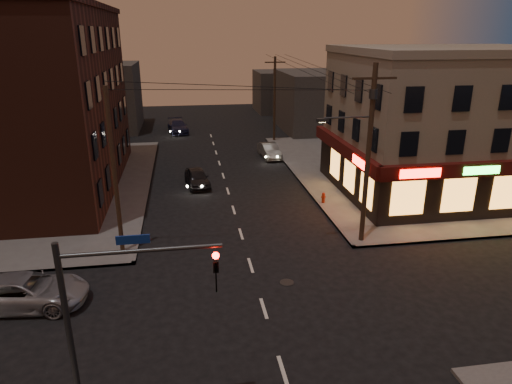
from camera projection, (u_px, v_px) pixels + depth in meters
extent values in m
plane|color=black|center=(264.00, 308.00, 20.28)|extent=(120.00, 120.00, 0.00)
cube|color=#514F4C|center=(426.00, 169.00, 40.62)|extent=(24.00, 28.00, 0.15)
cube|color=gray|center=(446.00, 125.00, 33.51)|extent=(15.00, 12.00, 10.00)
cube|color=gray|center=(457.00, 50.00, 31.76)|extent=(15.20, 12.20, 0.50)
cube|color=black|center=(490.00, 194.00, 29.07)|extent=(15.12, 0.25, 3.40)
cube|color=black|center=(347.00, 172.00, 33.50)|extent=(0.25, 12.12, 3.40)
cube|color=#420D0A|center=(498.00, 168.00, 28.19)|extent=(15.60, 0.50, 0.90)
cube|color=#420D0A|center=(344.00, 149.00, 32.86)|extent=(0.50, 12.60, 0.90)
cube|color=#FF140C|center=(420.00, 173.00, 27.15)|extent=(2.60, 0.06, 0.55)
cube|color=#26FF3F|center=(482.00, 170.00, 27.74)|extent=(2.40, 0.06, 0.50)
cube|color=#FF140C|center=(360.00, 163.00, 29.28)|extent=(0.06, 2.60, 0.55)
cube|color=#FF9D38|center=(483.00, 194.00, 28.81)|extent=(12.40, 0.08, 2.20)
cube|color=#FF9D38|center=(349.00, 175.00, 32.52)|extent=(0.08, 8.40, 2.20)
cube|color=#441F15|center=(26.00, 103.00, 33.60)|extent=(12.00, 20.00, 13.00)
cube|color=#3F3D3A|center=(322.00, 101.00, 56.58)|extent=(10.00, 12.00, 7.00)
cube|color=#3F3D3A|center=(101.00, 97.00, 56.12)|extent=(9.00, 10.00, 8.00)
cube|color=#3F3D3A|center=(282.00, 91.00, 69.48)|extent=(8.00, 8.00, 6.00)
cylinder|color=#382619|center=(368.00, 157.00, 24.97)|extent=(0.28, 0.28, 10.00)
cube|color=#382619|center=(375.00, 78.00, 23.57)|extent=(2.40, 0.12, 0.12)
cylinder|color=#333538|center=(373.00, 94.00, 23.84)|extent=(0.44, 0.44, 0.50)
cylinder|color=#333538|center=(348.00, 117.00, 24.05)|extent=(2.60, 0.10, 0.10)
cube|color=#333538|center=(322.00, 120.00, 23.87)|extent=(0.60, 0.25, 0.18)
cube|color=#FFD88C|center=(322.00, 122.00, 23.91)|extent=(0.35, 0.15, 0.04)
cylinder|color=#382619|center=(275.00, 99.00, 49.54)|extent=(0.26, 0.26, 9.00)
cylinder|color=#382619|center=(114.00, 173.00, 23.77)|extent=(0.24, 0.24, 9.00)
cylinder|color=#333538|center=(71.00, 344.00, 13.02)|extent=(0.18, 0.18, 6.40)
cylinder|color=#333538|center=(142.00, 251.00, 12.41)|extent=(4.40, 0.12, 0.12)
imported|color=black|center=(216.00, 262.00, 12.88)|extent=(0.16, 0.20, 1.00)
sphere|color=#FF0C05|center=(216.00, 256.00, 12.68)|extent=(0.20, 0.20, 0.20)
cube|color=navy|center=(133.00, 240.00, 12.27)|extent=(0.90, 0.05, 0.25)
imported|color=gray|center=(26.00, 291.00, 20.24)|extent=(5.50, 2.94, 1.47)
imported|color=black|center=(197.00, 178.00, 36.09)|extent=(2.20, 4.28, 1.39)
imported|color=#65645E|center=(270.00, 151.00, 44.27)|extent=(1.86, 4.34, 1.39)
imported|color=#1B1D37|center=(178.00, 126.00, 55.33)|extent=(2.77, 5.36, 1.49)
cylinder|color=maroon|center=(323.00, 199.00, 32.29)|extent=(0.28, 0.28, 0.60)
sphere|color=maroon|center=(323.00, 194.00, 32.18)|extent=(0.24, 0.24, 0.24)
cylinder|color=maroon|center=(323.00, 197.00, 32.25)|extent=(0.34, 0.21, 0.12)
cylinder|color=maroon|center=(323.00, 197.00, 32.25)|extent=(0.21, 0.34, 0.12)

